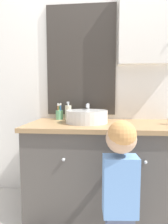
# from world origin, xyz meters

# --- Properties ---
(wall_back) EXTENTS (3.20, 0.18, 2.50)m
(wall_back) POSITION_xyz_m (0.02, 0.62, 1.29)
(wall_back) COLOR silver
(wall_back) RESTS_ON ground_plane
(vanity_counter) EXTENTS (1.28, 0.60, 0.79)m
(vanity_counter) POSITION_xyz_m (0.00, 0.30, 0.40)
(vanity_counter) COLOR #4C4742
(vanity_counter) RESTS_ON ground_plane
(sink_basin) EXTENTS (0.36, 0.41, 0.17)m
(sink_basin) POSITION_xyz_m (-0.14, 0.32, 0.85)
(sink_basin) COLOR silver
(sink_basin) RESTS_ON vanity_counter
(toothbrush_holder) EXTENTS (0.07, 0.07, 0.16)m
(toothbrush_holder) POSITION_xyz_m (-0.43, 0.51, 0.84)
(toothbrush_holder) COLOR #66B27F
(toothbrush_holder) RESTS_ON vanity_counter
(soap_dispenser) EXTENTS (0.06, 0.06, 0.18)m
(soap_dispenser) POSITION_xyz_m (-0.34, 0.50, 0.87)
(soap_dispenser) COLOR beige
(soap_dispenser) RESTS_ON vanity_counter
(child_figure) EXTENTS (0.21, 0.44, 0.89)m
(child_figure) POSITION_xyz_m (0.09, -0.21, 0.55)
(child_figure) COLOR slate
(child_figure) RESTS_ON ground_plane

